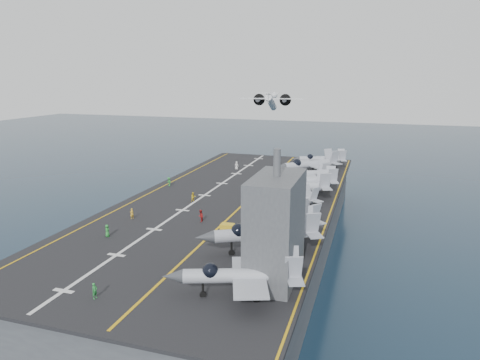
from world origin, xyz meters
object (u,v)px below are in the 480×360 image
(island_superstructure, at_px, (276,216))
(tow_cart_a, at_px, (228,228))
(transport_plane, at_px, (271,102))
(fighter_jet_0, at_px, (241,274))

(island_superstructure, relative_size, tow_cart_a, 7.28)
(tow_cart_a, relative_size, transport_plane, 0.10)
(fighter_jet_0, bearing_deg, transport_plane, 101.78)
(tow_cart_a, bearing_deg, fighter_jet_0, -66.41)
(fighter_jet_0, xyz_separation_m, tow_cart_a, (-7.73, 17.71, -1.91))
(fighter_jet_0, height_order, transport_plane, transport_plane)
(island_superstructure, distance_m, fighter_jet_0, 7.59)
(fighter_jet_0, relative_size, tow_cart_a, 8.20)
(island_superstructure, distance_m, transport_plane, 86.80)
(island_superstructure, xyz_separation_m, fighter_jet_0, (-2.37, -5.22, -4.98))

